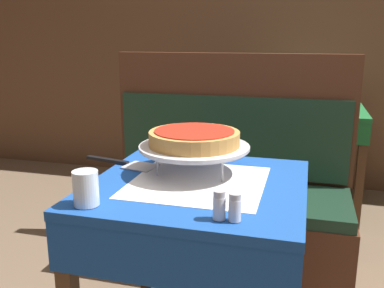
{
  "coord_description": "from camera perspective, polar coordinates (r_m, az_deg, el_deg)",
  "views": [
    {
      "loc": [
        0.34,
        -1.31,
        1.24
      ],
      "look_at": [
        -0.04,
        0.06,
        0.88
      ],
      "focal_mm": 40.0,
      "sensor_mm": 36.0,
      "label": 1
    }
  ],
  "objects": [
    {
      "name": "pizza_server",
      "position": [
        1.64,
        -9.09,
        -2.54
      ],
      "size": [
        0.31,
        0.12,
        0.01
      ],
      "color": "#BCBCC1",
      "rests_on": "dining_table_front"
    },
    {
      "name": "water_glass_near",
      "position": [
        1.26,
        -13.98,
        -5.72
      ],
      "size": [
        0.07,
        0.07,
        0.1
      ],
      "color": "silver",
      "rests_on": "dining_table_front"
    },
    {
      "name": "condiment_caddy",
      "position": [
        3.06,
        13.9,
        5.42
      ],
      "size": [
        0.13,
        0.13,
        0.14
      ],
      "color": "black",
      "rests_on": "dining_table_rear"
    },
    {
      "name": "salt_shaker",
      "position": [
        1.14,
        3.67,
        -8.13
      ],
      "size": [
        0.03,
        0.03,
        0.08
      ],
      "color": "silver",
      "rests_on": "dining_table_front"
    },
    {
      "name": "dining_table_rear",
      "position": [
        3.15,
        14.77,
        3.06
      ],
      "size": [
        0.79,
        0.79,
        0.76
      ],
      "color": "#1E6B33",
      "rests_on": "ground_plane"
    },
    {
      "name": "pepper_shaker",
      "position": [
        1.14,
        5.74,
        -8.4
      ],
      "size": [
        0.03,
        0.03,
        0.08
      ],
      "color": "silver",
      "rests_on": "dining_table_front"
    },
    {
      "name": "booth_bench",
      "position": [
        2.38,
        4.26,
        -8.54
      ],
      "size": [
        1.34,
        0.54,
        1.15
      ],
      "color": "#4C2819",
      "rests_on": "ground_plane"
    },
    {
      "name": "back_wall_panel",
      "position": [
        3.65,
        10.28,
        13.37
      ],
      "size": [
        6.0,
        0.04,
        2.4
      ],
      "primitive_type": "cube",
      "color": "brown",
      "rests_on": "ground_plane"
    },
    {
      "name": "pizza_pan_stand",
      "position": [
        1.5,
        0.3,
        -0.53
      ],
      "size": [
        0.39,
        0.39,
        0.1
      ],
      "color": "#ADADB2",
      "rests_on": "dining_table_front"
    },
    {
      "name": "deep_dish_pizza",
      "position": [
        1.49,
        0.3,
        0.84
      ],
      "size": [
        0.32,
        0.32,
        0.05
      ],
      "color": "#C68E47",
      "rests_on": "pizza_pan_stand"
    },
    {
      "name": "dining_table_front",
      "position": [
        1.48,
        0.8,
        -9.3
      ],
      "size": [
        0.71,
        0.71,
        0.77
      ],
      "color": "#194799",
      "rests_on": "ground_plane"
    }
  ]
}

